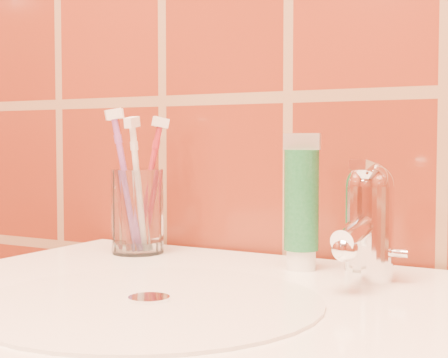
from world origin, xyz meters
The scene contains 7 objects.
glass_tumbler centered at (-0.16, 1.12, 0.90)m, with size 0.06×0.06×0.10m, color white.
toothpaste_tube centered at (0.05, 1.12, 0.92)m, with size 0.04×0.04×0.15m.
faucet centered at (0.14, 1.09, 0.91)m, with size 0.05×0.11×0.12m.
toothbrush_0 centered at (-0.17, 1.10, 0.94)m, with size 0.04×0.05×0.18m, color #8D4BA1, non-canonical shape.
toothbrush_1 centered at (-0.16, 1.14, 0.93)m, with size 0.04×0.05×0.18m, color #A22231, non-canonical shape.
toothbrush_2 centered at (-0.18, 1.11, 0.94)m, with size 0.05×0.03×0.19m, color #A43523, non-canonical shape.
toothbrush_3 centered at (-0.16, 1.11, 0.93)m, with size 0.03×0.05×0.17m, color white, non-canonical shape.
Camera 1 is at (0.34, 0.44, 0.99)m, focal length 55.00 mm.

